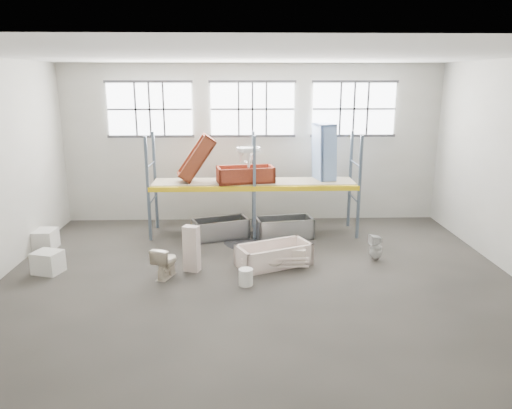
{
  "coord_description": "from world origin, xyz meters",
  "views": [
    {
      "loc": [
        -0.39,
        -10.51,
        4.52
      ],
      "look_at": [
        0.0,
        1.5,
        1.4
      ],
      "focal_mm": 34.03,
      "sensor_mm": 36.0,
      "label": 1
    }
  ],
  "objects_px": {
    "cistern_tall": "(192,249)",
    "bucket": "(246,277)",
    "steel_tub_right": "(284,228)",
    "carton_near": "(48,262)",
    "toilet_beige": "(165,262)",
    "toilet_white": "(376,247)",
    "steel_tub_left": "(221,229)",
    "blue_tub_upright": "(324,153)",
    "rust_tub_flat": "(245,174)",
    "bathtub_beige": "(274,255)"
  },
  "relations": [
    {
      "from": "bathtub_beige",
      "to": "toilet_white",
      "type": "xyz_separation_m",
      "value": [
        2.63,
        0.24,
        0.07
      ]
    },
    {
      "from": "bathtub_beige",
      "to": "rust_tub_flat",
      "type": "bearing_deg",
      "value": 81.55
    },
    {
      "from": "rust_tub_flat",
      "to": "carton_near",
      "type": "relative_size",
      "value": 2.64
    },
    {
      "from": "steel_tub_left",
      "to": "carton_near",
      "type": "bearing_deg",
      "value": -148.38
    },
    {
      "from": "bathtub_beige",
      "to": "steel_tub_right",
      "type": "distance_m",
      "value": 2.18
    },
    {
      "from": "steel_tub_left",
      "to": "carton_near",
      "type": "relative_size",
      "value": 2.54
    },
    {
      "from": "toilet_beige",
      "to": "carton_near",
      "type": "distance_m",
      "value": 2.88
    },
    {
      "from": "steel_tub_left",
      "to": "bucket",
      "type": "distance_m",
      "value": 3.44
    },
    {
      "from": "bathtub_beige",
      "to": "blue_tub_upright",
      "type": "height_order",
      "value": "blue_tub_upright"
    },
    {
      "from": "bathtub_beige",
      "to": "toilet_white",
      "type": "height_order",
      "value": "toilet_white"
    },
    {
      "from": "rust_tub_flat",
      "to": "bucket",
      "type": "relative_size",
      "value": 4.29
    },
    {
      "from": "toilet_beige",
      "to": "rust_tub_flat",
      "type": "bearing_deg",
      "value": -100.42
    },
    {
      "from": "toilet_beige",
      "to": "rust_tub_flat",
      "type": "distance_m",
      "value": 3.99
    },
    {
      "from": "steel_tub_right",
      "to": "bucket",
      "type": "xyz_separation_m",
      "value": [
        -1.16,
        -3.35,
        -0.11
      ]
    },
    {
      "from": "toilet_beige",
      "to": "rust_tub_flat",
      "type": "xyz_separation_m",
      "value": [
        1.92,
        3.19,
        1.44
      ]
    },
    {
      "from": "steel_tub_left",
      "to": "toilet_white",
      "type": "bearing_deg",
      "value": -25.39
    },
    {
      "from": "toilet_white",
      "to": "rust_tub_flat",
      "type": "distance_m",
      "value": 4.27
    },
    {
      "from": "bathtub_beige",
      "to": "steel_tub_left",
      "type": "height_order",
      "value": "steel_tub_left"
    },
    {
      "from": "toilet_white",
      "to": "steel_tub_left",
      "type": "distance_m",
      "value": 4.47
    },
    {
      "from": "toilet_beige",
      "to": "blue_tub_upright",
      "type": "distance_m",
      "value": 5.91
    },
    {
      "from": "bucket",
      "to": "carton_near",
      "type": "bearing_deg",
      "value": 169.45
    },
    {
      "from": "bathtub_beige",
      "to": "toilet_white",
      "type": "distance_m",
      "value": 2.64
    },
    {
      "from": "rust_tub_flat",
      "to": "carton_near",
      "type": "height_order",
      "value": "rust_tub_flat"
    },
    {
      "from": "blue_tub_upright",
      "to": "toilet_beige",
      "type": "bearing_deg",
      "value": -140.12
    },
    {
      "from": "steel_tub_right",
      "to": "carton_near",
      "type": "xyz_separation_m",
      "value": [
        -5.89,
        -2.47,
        -0.03
      ]
    },
    {
      "from": "blue_tub_upright",
      "to": "carton_near",
      "type": "relative_size",
      "value": 2.78
    },
    {
      "from": "toilet_beige",
      "to": "toilet_white",
      "type": "bearing_deg",
      "value": -149.39
    },
    {
      "from": "toilet_beige",
      "to": "blue_tub_upright",
      "type": "relative_size",
      "value": 0.44
    },
    {
      "from": "blue_tub_upright",
      "to": "carton_near",
      "type": "height_order",
      "value": "blue_tub_upright"
    },
    {
      "from": "steel_tub_left",
      "to": "steel_tub_right",
      "type": "bearing_deg",
      "value": -0.65
    },
    {
      "from": "steel_tub_right",
      "to": "bucket",
      "type": "bearing_deg",
      "value": -109.09
    },
    {
      "from": "steel_tub_right",
      "to": "rust_tub_flat",
      "type": "bearing_deg",
      "value": 161.76
    },
    {
      "from": "cistern_tall",
      "to": "bucket",
      "type": "distance_m",
      "value": 1.61
    },
    {
      "from": "carton_near",
      "to": "bathtub_beige",
      "type": "bearing_deg",
      "value": 3.44
    },
    {
      "from": "toilet_white",
      "to": "bucket",
      "type": "xyz_separation_m",
      "value": [
        -3.35,
        -1.45,
        -0.15
      ]
    },
    {
      "from": "steel_tub_left",
      "to": "bucket",
      "type": "xyz_separation_m",
      "value": [
        0.7,
        -3.37,
        -0.1
      ]
    },
    {
      "from": "cistern_tall",
      "to": "toilet_white",
      "type": "bearing_deg",
      "value": 27.55
    },
    {
      "from": "steel_tub_right",
      "to": "blue_tub_upright",
      "type": "height_order",
      "value": "blue_tub_upright"
    },
    {
      "from": "cistern_tall",
      "to": "steel_tub_right",
      "type": "xyz_separation_m",
      "value": [
        2.45,
        2.47,
        -0.27
      ]
    },
    {
      "from": "steel_tub_right",
      "to": "toilet_white",
      "type": "bearing_deg",
      "value": -40.94
    },
    {
      "from": "cistern_tall",
      "to": "carton_near",
      "type": "xyz_separation_m",
      "value": [
        -3.44,
        0.0,
        -0.3
      ]
    },
    {
      "from": "steel_tub_left",
      "to": "blue_tub_upright",
      "type": "bearing_deg",
      "value": 13.09
    },
    {
      "from": "blue_tub_upright",
      "to": "bathtub_beige",
      "type": "bearing_deg",
      "value": -120.11
    },
    {
      "from": "toilet_beige",
      "to": "bucket",
      "type": "height_order",
      "value": "toilet_beige"
    },
    {
      "from": "steel_tub_right",
      "to": "carton_near",
      "type": "distance_m",
      "value": 6.39
    },
    {
      "from": "bathtub_beige",
      "to": "blue_tub_upright",
      "type": "xyz_separation_m",
      "value": [
        1.67,
        2.88,
        2.13
      ]
    },
    {
      "from": "cistern_tall",
      "to": "bucket",
      "type": "xyz_separation_m",
      "value": [
        1.29,
        -0.88,
        -0.37
      ]
    },
    {
      "from": "cistern_tall",
      "to": "blue_tub_upright",
      "type": "relative_size",
      "value": 0.66
    },
    {
      "from": "bathtub_beige",
      "to": "bucket",
      "type": "height_order",
      "value": "bathtub_beige"
    },
    {
      "from": "steel_tub_left",
      "to": "bucket",
      "type": "bearing_deg",
      "value": -78.34
    }
  ]
}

